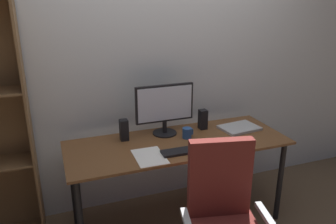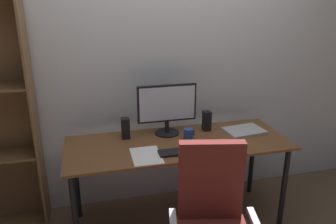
% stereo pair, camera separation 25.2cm
% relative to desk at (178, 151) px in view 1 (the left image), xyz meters
% --- Properties ---
extents(ground_plane, '(12.00, 12.00, 0.00)m').
position_rel_desk_xyz_m(ground_plane, '(0.00, 0.00, -0.66)').
color(ground_plane, brown).
extents(back_wall, '(6.40, 0.10, 2.60)m').
position_rel_desk_xyz_m(back_wall, '(0.00, 0.50, 0.64)').
color(back_wall, silver).
rests_on(back_wall, ground).
extents(desk, '(1.75, 0.66, 0.74)m').
position_rel_desk_xyz_m(desk, '(0.00, 0.00, 0.00)').
color(desk, brown).
rests_on(desk, ground).
extents(monitor, '(0.49, 0.20, 0.42)m').
position_rel_desk_xyz_m(monitor, '(-0.04, 0.19, 0.32)').
color(monitor, black).
rests_on(monitor, desk).
extents(keyboard, '(0.29, 0.11, 0.02)m').
position_rel_desk_xyz_m(keyboard, '(-0.05, -0.19, 0.09)').
color(keyboard, black).
rests_on(keyboard, desk).
extents(mouse, '(0.08, 0.11, 0.03)m').
position_rel_desk_xyz_m(mouse, '(0.19, -0.16, 0.10)').
color(mouse, black).
rests_on(mouse, desk).
extents(coffee_mug, '(0.09, 0.07, 0.09)m').
position_rel_desk_xyz_m(coffee_mug, '(0.10, 0.04, 0.12)').
color(coffee_mug, '#285193').
rests_on(coffee_mug, desk).
extents(laptop, '(0.34, 0.27, 0.02)m').
position_rel_desk_xyz_m(laptop, '(0.60, 0.06, 0.09)').
color(laptop, '#B7BABC').
rests_on(laptop, desk).
extents(speaker_left, '(0.06, 0.07, 0.17)m').
position_rel_desk_xyz_m(speaker_left, '(-0.39, 0.18, 0.17)').
color(speaker_left, black).
rests_on(speaker_left, desk).
extents(speaker_right, '(0.06, 0.07, 0.17)m').
position_rel_desk_xyz_m(speaker_right, '(0.30, 0.18, 0.17)').
color(speaker_right, black).
rests_on(speaker_right, desk).
extents(paper_sheet, '(0.21, 0.30, 0.00)m').
position_rel_desk_xyz_m(paper_sheet, '(-0.29, -0.17, 0.08)').
color(paper_sheet, white).
rests_on(paper_sheet, desk).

